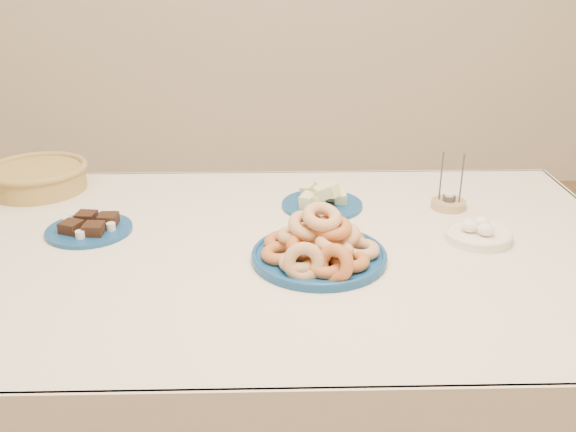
% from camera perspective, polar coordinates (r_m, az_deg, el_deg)
% --- Properties ---
extents(dining_table, '(1.71, 1.11, 0.75)m').
position_cam_1_polar(dining_table, '(1.62, -0.04, -6.03)').
color(dining_table, brown).
rests_on(dining_table, ground).
extents(donut_platter, '(0.38, 0.38, 0.14)m').
position_cam_1_polar(donut_platter, '(1.48, 2.80, -2.84)').
color(donut_platter, navy).
rests_on(donut_platter, dining_table).
extents(melon_plate, '(0.24, 0.24, 0.08)m').
position_cam_1_polar(melon_plate, '(1.80, 3.04, 1.42)').
color(melon_plate, navy).
rests_on(melon_plate, dining_table).
extents(brownie_plate, '(0.23, 0.23, 0.04)m').
position_cam_1_polar(brownie_plate, '(1.72, -17.24, -0.99)').
color(brownie_plate, navy).
rests_on(brownie_plate, dining_table).
extents(wicker_basket, '(0.33, 0.33, 0.08)m').
position_cam_1_polar(wicker_basket, '(2.05, -21.38, 3.28)').
color(wicker_basket, olive).
rests_on(wicker_basket, dining_table).
extents(candle_holder, '(0.13, 0.13, 0.16)m').
position_cam_1_polar(candle_holder, '(1.84, 14.09, 1.14)').
color(candle_holder, tan).
rests_on(candle_holder, dining_table).
extents(egg_bowl, '(0.22, 0.22, 0.05)m').
position_cam_1_polar(egg_bowl, '(1.66, 16.54, -1.49)').
color(egg_bowl, white).
rests_on(egg_bowl, dining_table).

